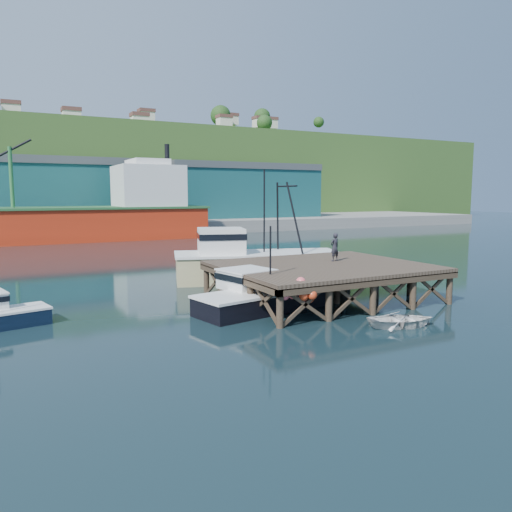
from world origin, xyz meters
TOP-DOWN VIEW (x-y plane):
  - ground at (0.00, 0.00)m, footprint 300.00×300.00m
  - wharf at (5.50, -0.19)m, footprint 12.00×10.00m
  - far_quay at (0.00, 70.00)m, footprint 160.00×40.00m
  - warehouse_mid at (0.00, 65.00)m, footprint 28.00×16.00m
  - warehouse_right at (30.00, 65.00)m, footprint 30.00×16.00m
  - cargo_ship at (-8.46, 48.00)m, footprint 55.50×10.00m
  - hillside at (0.00, 100.00)m, footprint 220.00×50.00m
  - boat_black at (0.62, -0.84)m, footprint 8.01×6.65m
  - trawler at (4.82, 7.70)m, footprint 12.92×7.78m
  - dinghy at (5.14, -7.21)m, footprint 3.78×3.21m
  - dockworker at (7.06, 0.87)m, footprint 0.71×0.53m

SIDE VIEW (x-z plane):
  - ground at x=0.00m, z-range 0.00..0.00m
  - dinghy at x=5.14m, z-range 0.00..0.67m
  - boat_black at x=0.62m, z-range -1.49..3.21m
  - far_quay at x=0.00m, z-range 0.00..2.00m
  - trawler at x=4.82m, z-range -2.40..5.76m
  - wharf at x=5.50m, z-range 0.63..3.25m
  - dockworker at x=7.06m, z-range 2.12..3.92m
  - cargo_ship at x=-8.46m, z-range -3.56..10.19m
  - warehouse_mid at x=0.00m, z-range 2.00..11.00m
  - warehouse_right at x=30.00m, z-range 2.00..11.00m
  - hillside at x=0.00m, z-range 0.00..22.00m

